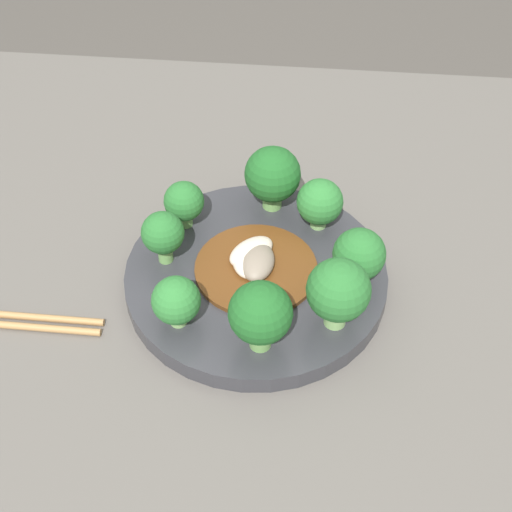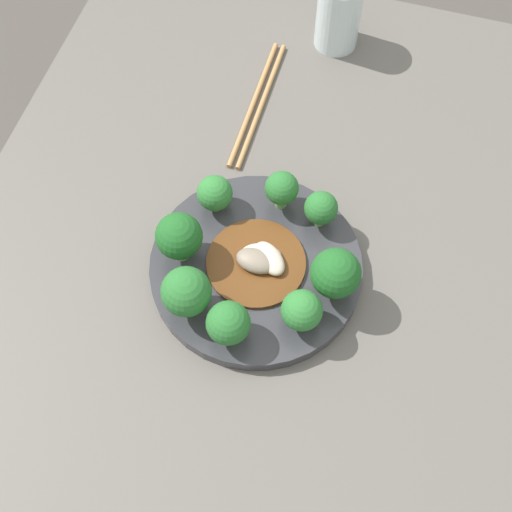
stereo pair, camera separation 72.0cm
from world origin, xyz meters
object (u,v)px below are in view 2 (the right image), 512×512
object	(u,v)px
stirfry_center	(259,261)
broccoli_southwest	(215,194)
broccoli_southeast	(186,292)
broccoli_northwest	(321,208)
broccoli_northeast	(302,311)
broccoli_west	(282,189)
broccoli_north	(336,274)
chopsticks	(258,103)
plate	(256,268)
broccoli_east	(228,323)
drinking_glass	(339,14)
broccoli_south	(179,237)

from	to	relation	value
stirfry_center	broccoli_southwest	bearing A→B (deg)	-129.69
broccoli_southeast	broccoli_northwest	bearing A→B (deg)	143.52
broccoli_northeast	broccoli_west	size ratio (longest dim) A/B	0.97
broccoli_northeast	broccoli_north	distance (m)	0.06
broccoli_southwest	broccoli_north	bearing A→B (deg)	66.77
broccoli_southwest	broccoli_northwest	bearing A→B (deg)	96.56
broccoli_southwest	chopsticks	xyz separation A→B (m)	(-0.19, -0.00, -0.05)
broccoli_southwest	stirfry_center	bearing A→B (deg)	50.31
broccoli_southwest	plate	bearing A→B (deg)	48.11
broccoli_northeast	broccoli_east	world-z (taller)	broccoli_east
stirfry_center	broccoli_north	bearing A→B (deg)	83.95
broccoli_northeast	stirfry_center	distance (m)	0.09
broccoli_east	drinking_glass	distance (m)	0.50
stirfry_center	drinking_glass	bearing A→B (deg)	179.91
broccoli_northeast	chopsticks	xyz separation A→B (m)	(-0.31, -0.14, -0.05)
plate	broccoli_south	xyz separation A→B (m)	(0.01, -0.09, 0.05)
broccoli_north	stirfry_center	world-z (taller)	broccoli_north
stirfry_center	drinking_glass	distance (m)	0.40
plate	broccoli_southeast	distance (m)	0.11
plate	chopsticks	distance (m)	0.26
broccoli_west	chopsticks	size ratio (longest dim) A/B	0.25
plate	stirfry_center	size ratio (longest dim) A/B	2.14
broccoli_northwest	broccoli_northeast	bearing A→B (deg)	5.02
broccoli_east	broccoli_northwest	size ratio (longest dim) A/B	1.15
broccoli_south	chopsticks	distance (m)	0.27
broccoli_north	broccoli_west	world-z (taller)	broccoli_north
broccoli_northeast	broccoli_north	xyz separation A→B (m)	(-0.05, 0.03, 0.01)
broccoli_east	broccoli_southwest	size ratio (longest dim) A/B	1.15
broccoli_southeast	broccoli_east	bearing A→B (deg)	70.74
broccoli_west	stirfry_center	world-z (taller)	broccoli_west
broccoli_northwest	drinking_glass	size ratio (longest dim) A/B	0.49
broccoli_east	broccoli_southeast	bearing A→B (deg)	-109.26
broccoli_northeast	stirfry_center	xyz separation A→B (m)	(-0.06, -0.07, -0.02)
broccoli_southeast	drinking_glass	bearing A→B (deg)	172.65
broccoli_south	broccoli_north	bearing A→B (deg)	91.47
broccoli_south	broccoli_southwest	xyz separation A→B (m)	(-0.08, 0.02, -0.01)
broccoli_south	broccoli_northwest	bearing A→B (deg)	121.80
stirfry_center	broccoli_southeast	bearing A→B (deg)	-37.40
stirfry_center	chopsticks	world-z (taller)	stirfry_center
broccoli_southwest	drinking_glass	size ratio (longest dim) A/B	0.49
broccoli_north	chopsticks	distance (m)	0.31
broccoli_northwest	chopsticks	size ratio (longest dim) A/B	0.23
broccoli_south	chopsticks	world-z (taller)	broccoli_south
drinking_glass	plate	bearing A→B (deg)	-0.57
broccoli_south	drinking_glass	xyz separation A→B (m)	(-0.41, 0.09, -0.01)
plate	broccoli_west	xyz separation A→B (m)	(-0.09, 0.01, 0.05)
broccoli_east	broccoli_southwest	xyz separation A→B (m)	(-0.16, -0.07, -0.00)
broccoli_southeast	drinking_glass	distance (m)	0.48
broccoli_east	broccoli_west	xyz separation A→B (m)	(-0.19, 0.01, 0.00)
broccoli_north	broccoli_northwest	size ratio (longest dim) A/B	1.38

